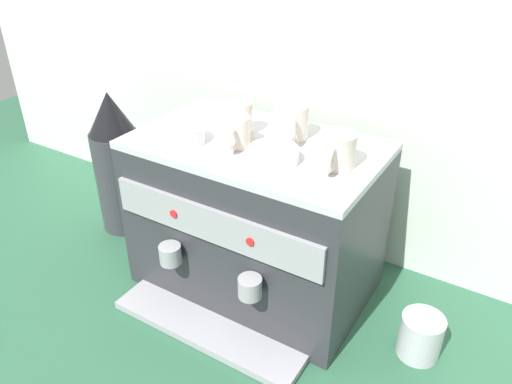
{
  "coord_description": "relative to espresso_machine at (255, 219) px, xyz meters",
  "views": [
    {
      "loc": [
        0.58,
        -0.95,
        0.95
      ],
      "look_at": [
        0.0,
        0.0,
        0.3
      ],
      "focal_mm": 34.76,
      "sensor_mm": 36.0,
      "label": 1
    }
  ],
  "objects": [
    {
      "name": "ceramic_bowl_2",
      "position": [
        -0.15,
        -0.09,
        0.24
      ],
      "size": [
        0.11,
        0.11,
        0.04
      ],
      "color": "white",
      "rests_on": "espresso_machine"
    },
    {
      "name": "milk_pitcher",
      "position": [
        0.47,
        -0.02,
        -0.16
      ],
      "size": [
        0.1,
        0.1,
        0.11
      ],
      "primitive_type": "cylinder",
      "color": "#B7B7BC",
      "rests_on": "ground_plane"
    },
    {
      "name": "ceramic_bowl_0",
      "position": [
        -0.17,
        0.09,
        0.24
      ],
      "size": [
        0.11,
        0.11,
        0.03
      ],
      "color": "white",
      "rests_on": "espresso_machine"
    },
    {
      "name": "ceramic_cup_1",
      "position": [
        -0.03,
        -0.04,
        0.26
      ],
      "size": [
        0.07,
        0.1,
        0.07
      ],
      "color": "beige",
      "rests_on": "espresso_machine"
    },
    {
      "name": "ceramic_cup_0",
      "position": [
        0.06,
        0.07,
        0.26
      ],
      "size": [
        0.09,
        0.12,
        0.08
      ],
      "color": "beige",
      "rests_on": "espresso_machine"
    },
    {
      "name": "espresso_machine",
      "position": [
        0.0,
        0.0,
        0.0
      ],
      "size": [
        0.62,
        0.48,
        0.44
      ],
      "color": "#2D2D33",
      "rests_on": "ground_plane"
    },
    {
      "name": "ceramic_bowl_1",
      "position": [
        0.09,
        -0.07,
        0.24
      ],
      "size": [
        0.11,
        0.11,
        0.03
      ],
      "color": "white",
      "rests_on": "espresso_machine"
    },
    {
      "name": "ground_plane",
      "position": [
        0.0,
        0.0,
        -0.22
      ],
      "size": [
        4.0,
        4.0,
        0.0
      ],
      "primitive_type": "plane",
      "color": "#28563D"
    },
    {
      "name": "ceramic_cup_3",
      "position": [
        0.22,
        -0.01,
        0.26
      ],
      "size": [
        0.08,
        0.13,
        0.08
      ],
      "color": "beige",
      "rests_on": "espresso_machine"
    },
    {
      "name": "tiled_backsplash_wall",
      "position": [
        0.0,
        0.3,
        0.28
      ],
      "size": [
        2.8,
        0.03,
        0.99
      ],
      "primitive_type": "cube",
      "color": "silver",
      "rests_on": "ground_plane"
    },
    {
      "name": "coffee_grinder",
      "position": [
        -0.53,
        0.02,
        0.01
      ],
      "size": [
        0.15,
        0.15,
        0.47
      ],
      "color": "#333338",
      "rests_on": "ground_plane"
    },
    {
      "name": "ceramic_cup_2",
      "position": [
        -0.06,
        0.03,
        0.26
      ],
      "size": [
        0.08,
        0.1,
        0.08
      ],
      "color": "beige",
      "rests_on": "espresso_machine"
    }
  ]
}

